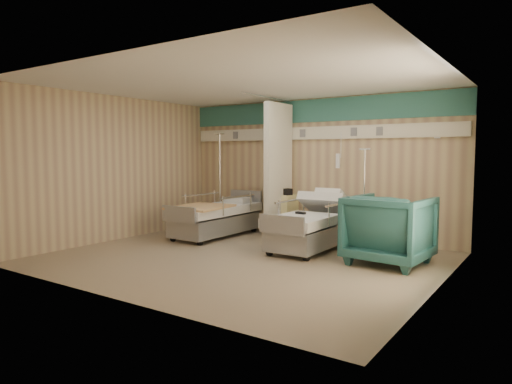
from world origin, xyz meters
TOP-DOWN VIEW (x-y plane):
  - ground at (0.00, 0.00)m, footprint 6.00×5.00m
  - room_walls at (-0.03, 0.25)m, footprint 6.04×5.04m
  - bed_right at (0.60, 1.30)m, footprint 1.00×2.16m
  - bed_left at (-1.60, 1.30)m, footprint 1.00×2.16m
  - bedside_cabinet at (-0.55, 2.20)m, footprint 0.50×0.48m
  - visitor_armchair at (2.07, 0.97)m, footprint 1.23×1.26m
  - waffle_blanket at (2.08, 0.95)m, footprint 0.65×0.60m
  - iv_stand_right at (1.26, 2.05)m, footprint 0.32×0.32m
  - iv_stand_left at (-2.08, 2.06)m, footprint 0.38×0.38m
  - call_remote at (0.45, 1.14)m, footprint 0.19×0.11m
  - tan_blanket at (-1.60, 0.84)m, footprint 1.05×1.27m
  - toiletry_bag at (-0.42, 2.12)m, footprint 0.28×0.23m
  - white_cup at (-0.66, 2.24)m, footprint 0.11×0.11m

SIDE VIEW (x-z plane):
  - ground at x=0.00m, z-range 0.00..0.00m
  - bed_right at x=0.60m, z-range 0.00..0.63m
  - bed_left at x=-1.60m, z-range 0.00..0.63m
  - iv_stand_right at x=1.26m, z-range -0.53..1.25m
  - bedside_cabinet at x=-0.55m, z-range 0.00..0.85m
  - iv_stand_left at x=-2.08m, z-range -0.63..1.51m
  - visitor_armchair at x=2.07m, z-range 0.00..1.07m
  - call_remote at x=0.45m, z-range 0.63..0.67m
  - tan_blanket at x=-1.60m, z-range 0.63..0.67m
  - white_cup at x=-0.66m, z-range 0.85..0.97m
  - toiletry_bag at x=-0.42m, z-range 0.85..0.98m
  - waffle_blanket at x=2.08m, z-range 1.07..1.13m
  - room_walls at x=-0.03m, z-range 0.45..3.27m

